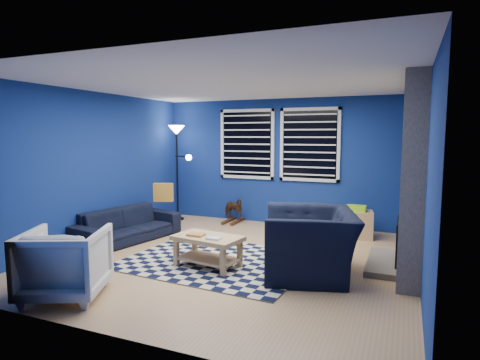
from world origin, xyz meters
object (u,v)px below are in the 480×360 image
at_px(cabinet, 355,224).
at_px(floor_lamp, 178,143).
at_px(coffee_table, 208,245).
at_px(tv, 417,159).
at_px(sofa, 127,225).
at_px(armchair_big, 310,243).
at_px(rocking_horse, 233,208).
at_px(armchair_bent, 65,263).

xyz_separation_m(cabinet, floor_lamp, (-3.64, 0.13, 1.37)).
bearing_deg(floor_lamp, coffee_table, -51.73).
xyz_separation_m(tv, coffee_table, (-2.59, -2.50, -1.09)).
distance_m(tv, sofa, 4.95).
height_order(tv, cabinet, tv).
relative_size(coffee_table, cabinet, 1.57).
bearing_deg(armchair_big, cabinet, 154.57).
height_order(armchair_big, floor_lamp, floor_lamp).
bearing_deg(rocking_horse, armchair_big, -119.73).
bearing_deg(floor_lamp, sofa, -86.84).
xyz_separation_m(tv, armchair_bent, (-3.58, -3.99, -1.01)).
bearing_deg(rocking_horse, sofa, 170.57).
bearing_deg(coffee_table, sofa, 159.88).
distance_m(coffee_table, cabinet, 2.91).
bearing_deg(armchair_big, rocking_horse, -155.34).
xyz_separation_m(sofa, armchair_big, (3.22, -0.42, 0.14)).
bearing_deg(tv, armchair_big, -119.41).
height_order(armchair_big, armchair_bent, armchair_big).
bearing_deg(sofa, coffee_table, -98.97).
relative_size(armchair_bent, floor_lamp, 0.43).
xyz_separation_m(armchair_big, cabinet, (0.32, 2.12, -0.16)).
bearing_deg(floor_lamp, cabinet, -1.97).
relative_size(armchair_bent, coffee_table, 0.87).
bearing_deg(sofa, armchair_big, -86.28).
distance_m(cabinet, floor_lamp, 3.89).
bearing_deg(sofa, tv, -56.86).
relative_size(tv, armchair_big, 0.78).
distance_m(sofa, rocking_horse, 2.28).
bearing_deg(coffee_table, armchair_big, 11.50).
bearing_deg(floor_lamp, armchair_bent, -76.08).
height_order(tv, armchair_big, tv).
distance_m(armchair_bent, coffee_table, 1.79).
height_order(coffee_table, cabinet, cabinet).
bearing_deg(cabinet, coffee_table, -133.50).
bearing_deg(tv, floor_lamp, 179.73).
height_order(sofa, rocking_horse, sofa).
relative_size(cabinet, floor_lamp, 0.31).
bearing_deg(armchair_big, floor_lamp, -140.87).
bearing_deg(coffee_table, rocking_horse, 106.67).
bearing_deg(tv, armchair_bent, -131.93).
height_order(tv, coffee_table, tv).
xyz_separation_m(armchair_bent, rocking_horse, (0.19, 4.19, -0.09)).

